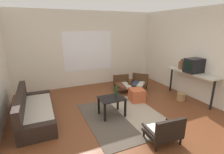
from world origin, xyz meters
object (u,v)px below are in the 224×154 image
(armchair_striped_foreground, at_px, (165,131))
(glass_bottle, at_px, (116,91))
(coffee_table, at_px, (112,102))
(ottoman_orange, at_px, (137,95))
(console_shelf, at_px, (191,75))
(armchair_by_window, at_px, (123,84))
(crt_television, at_px, (194,65))
(armchair_corner, at_px, (139,83))
(wicker_basket, at_px, (181,97))
(clay_vase, at_px, (181,65))
(couch, at_px, (34,111))

(armchair_striped_foreground, distance_m, glass_bottle, 1.57)
(coffee_table, distance_m, glass_bottle, 0.30)
(ottoman_orange, height_order, console_shelf, console_shelf)
(coffee_table, bearing_deg, armchair_by_window, 53.62)
(ottoman_orange, xyz_separation_m, crt_television, (1.52, -0.60, 0.89))
(armchair_by_window, height_order, crt_television, crt_television)
(armchair_corner, bearing_deg, armchair_striped_foreground, -113.32)
(coffee_table, xyz_separation_m, wicker_basket, (2.30, -0.02, -0.26))
(glass_bottle, bearing_deg, armchair_striped_foreground, -78.42)
(armchair_corner, height_order, wicker_basket, armchair_corner)
(armchair_corner, xyz_separation_m, console_shelf, (0.91, -1.36, 0.54))
(coffee_table, bearing_deg, wicker_basket, -0.46)
(crt_television, distance_m, glass_bottle, 2.45)
(ottoman_orange, xyz_separation_m, glass_bottle, (-0.87, -0.37, 0.41))
(armchair_corner, bearing_deg, clay_vase, -46.60)
(armchair_striped_foreground, bearing_deg, console_shelf, 32.95)
(armchair_by_window, height_order, wicker_basket, armchair_by_window)
(console_shelf, height_order, clay_vase, clay_vase)
(armchair_striped_foreground, relative_size, armchair_corner, 0.76)
(ottoman_orange, bearing_deg, armchair_striped_foreground, -106.71)
(armchair_by_window, relative_size, console_shelf, 0.43)
(armchair_striped_foreground, xyz_separation_m, glass_bottle, (-0.31, 1.51, 0.34))
(wicker_basket, bearing_deg, ottoman_orange, 158.36)
(armchair_striped_foreground, bearing_deg, armchair_by_window, 78.07)
(coffee_table, height_order, ottoman_orange, coffee_table)
(console_shelf, bearing_deg, clay_vase, 90.00)
(glass_bottle, bearing_deg, coffee_table, -146.00)
(console_shelf, relative_size, crt_television, 3.26)
(armchair_by_window, height_order, glass_bottle, glass_bottle)
(couch, xyz_separation_m, console_shelf, (4.35, -0.64, 0.56))
(armchair_corner, height_order, console_shelf, console_shelf)
(couch, height_order, wicker_basket, couch)
(armchair_corner, bearing_deg, wicker_basket, -64.04)
(armchair_striped_foreground, distance_m, wicker_basket, 2.29)
(ottoman_orange, xyz_separation_m, console_shelf, (1.52, -0.52, 0.59))
(glass_bottle, xyz_separation_m, wicker_basket, (2.13, -0.13, -0.48))
(coffee_table, relative_size, console_shelf, 0.37)
(ottoman_orange, bearing_deg, glass_bottle, -157.06)
(couch, xyz_separation_m, armchair_striped_foreground, (2.26, -1.99, 0.04))
(coffee_table, height_order, armchair_corner, armchair_corner)
(armchair_striped_foreground, xyz_separation_m, crt_television, (2.08, 1.27, 0.82))
(glass_bottle, bearing_deg, crt_television, -5.56)
(coffee_table, height_order, console_shelf, console_shelf)
(ottoman_orange, bearing_deg, armchair_by_window, 87.60)
(ottoman_orange, bearing_deg, clay_vase, -4.65)
(armchair_corner, bearing_deg, coffee_table, -141.21)
(crt_television, bearing_deg, clay_vase, 89.62)
(ottoman_orange, distance_m, wicker_basket, 1.36)
(armchair_by_window, height_order, armchair_striped_foreground, armchair_striped_foreground)
(crt_television, relative_size, clay_vase, 1.63)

